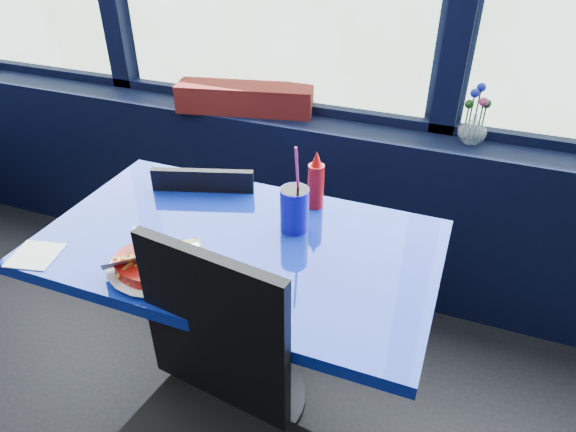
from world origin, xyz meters
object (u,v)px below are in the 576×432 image
object	(u,v)px
planter_box	(245,98)
soda_cup	(294,208)
flower_vase	(473,126)
near_table	(241,286)
food_basket	(157,264)
ketchup_bottle	(316,183)
chair_near_back	(230,239)
chair_near_front	(202,417)

from	to	relation	value
planter_box	soda_cup	distance (m)	0.88
planter_box	flower_vase	xyz separation A→B (m)	(0.97, 0.02, 0.01)
flower_vase	near_table	bearing A→B (deg)	-124.63
food_basket	ketchup_bottle	world-z (taller)	ketchup_bottle
near_table	planter_box	world-z (taller)	planter_box
near_table	chair_near_back	xyz separation A→B (m)	(-0.21, 0.33, -0.09)
soda_cup	chair_near_back	bearing A→B (deg)	149.54
chair_near_back	planter_box	distance (m)	0.66
flower_vase	planter_box	bearing A→B (deg)	-178.67
planter_box	food_basket	distance (m)	1.09
ketchup_bottle	soda_cup	xyz separation A→B (m)	(-0.02, -0.15, -0.01)
flower_vase	soda_cup	bearing A→B (deg)	-121.90
planter_box	soda_cup	world-z (taller)	soda_cup
chair_near_back	flower_vase	bearing A→B (deg)	-164.28
planter_box	flower_vase	size ratio (longest dim) A/B	2.56
food_basket	ketchup_bottle	xyz separation A→B (m)	(0.29, 0.50, 0.06)
planter_box	food_basket	size ratio (longest dim) A/B	1.93
near_table	food_basket	xyz separation A→B (m)	(-0.14, -0.22, 0.22)
ketchup_bottle	soda_cup	bearing A→B (deg)	-97.03
chair_near_front	near_table	bearing A→B (deg)	111.93
chair_near_front	planter_box	distance (m)	1.43
food_basket	planter_box	bearing A→B (deg)	79.69
planter_box	food_basket	world-z (taller)	planter_box
planter_box	chair_near_front	bearing A→B (deg)	-82.21
chair_near_front	food_basket	bearing A→B (deg)	143.93
near_table	chair_near_front	world-z (taller)	chair_near_front
near_table	soda_cup	xyz separation A→B (m)	(0.14, 0.13, 0.26)
chair_near_back	soda_cup	world-z (taller)	soda_cup
flower_vase	ketchup_bottle	distance (m)	0.74
flower_vase	soda_cup	distance (m)	0.88
planter_box	ketchup_bottle	distance (m)	0.78
chair_near_back	soda_cup	size ratio (longest dim) A/B	2.76
ketchup_bottle	planter_box	bearing A→B (deg)	132.56
planter_box	flower_vase	distance (m)	0.97
chair_near_back	food_basket	distance (m)	0.63
chair_near_front	planter_box	bearing A→B (deg)	118.10
soda_cup	food_basket	bearing A→B (deg)	-128.64
near_table	food_basket	distance (m)	0.34
chair_near_front	food_basket	xyz separation A→B (m)	(-0.26, 0.25, 0.22)
chair_near_front	food_basket	distance (m)	0.42
near_table	flower_vase	distance (m)	1.10
near_table	flower_vase	size ratio (longest dim) A/B	5.09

